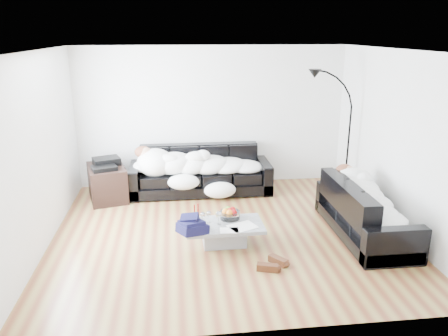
{
  "coord_description": "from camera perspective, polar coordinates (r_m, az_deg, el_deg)",
  "views": [
    {
      "loc": [
        -0.72,
        -5.82,
        2.84
      ],
      "look_at": [
        0.0,
        0.3,
        0.9
      ],
      "focal_mm": 35.0,
      "sensor_mm": 36.0,
      "label": 1
    }
  ],
  "objects": [
    {
      "name": "sleeper_back",
      "position": [
        7.83,
        -3.1,
        1.1
      ],
      "size": [
        2.14,
        0.74,
        0.43
      ],
      "primitive_type": null,
      "color": "white",
      "rests_on": "sofa_back"
    },
    {
      "name": "stereo",
      "position": [
        7.81,
        -15.2,
        0.64
      ],
      "size": [
        0.53,
        0.47,
        0.13
      ],
      "primitive_type": "cube",
      "rotation": [
        0.0,
        0.0,
        0.35
      ],
      "color": "black",
      "rests_on": "av_cabinet"
    },
    {
      "name": "fruit_bowl",
      "position": [
        6.17,
        0.79,
        -5.87
      ],
      "size": [
        0.35,
        0.35,
        0.17
      ],
      "primitive_type": "cylinder",
      "rotation": [
        0.0,
        0.0,
        0.29
      ],
      "color": "white",
      "rests_on": "coffee_table"
    },
    {
      "name": "navy_jacket",
      "position": [
        5.74,
        -3.99,
        -6.77
      ],
      "size": [
        0.44,
        0.39,
        0.19
      ],
      "primitive_type": null,
      "rotation": [
        0.0,
        0.0,
        0.19
      ],
      "color": "black",
      "rests_on": "coffee_table"
    },
    {
      "name": "candle_right",
      "position": [
        6.17,
        -3.41,
        -5.66
      ],
      "size": [
        0.05,
        0.05,
        0.22
      ],
      "primitive_type": "cylinder",
      "rotation": [
        0.0,
        0.0,
        -0.17
      ],
      "color": "maroon",
      "rests_on": "coffee_table"
    },
    {
      "name": "sofa_right",
      "position": [
        6.6,
        18.02,
        -5.19
      ],
      "size": [
        0.83,
        1.94,
        0.79
      ],
      "primitive_type": "cube",
      "rotation": [
        0.0,
        0.0,
        1.57
      ],
      "color": "black",
      "rests_on": "ground"
    },
    {
      "name": "wine_glass_b",
      "position": [
        6.02,
        -2.78,
        -6.53
      ],
      "size": [
        0.09,
        0.09,
        0.17
      ],
      "primitive_type": "cylinder",
      "rotation": [
        0.0,
        0.0,
        -0.22
      ],
      "color": "white",
      "rests_on": "coffee_table"
    },
    {
      "name": "floor_lamp",
      "position": [
        7.9,
        15.93,
        3.24
      ],
      "size": [
        0.77,
        0.48,
        1.98
      ],
      "primitive_type": null,
      "rotation": [
        0.0,
        0.0,
        -0.28
      ],
      "color": "black",
      "rests_on": "ground"
    },
    {
      "name": "coffee_table",
      "position": [
        6.1,
        0.04,
        -8.62
      ],
      "size": [
        1.07,
        0.64,
        0.31
      ],
      "primitive_type": "cube",
      "rotation": [
        0.0,
        0.0,
        0.02
      ],
      "color": "#939699",
      "rests_on": "ground"
    },
    {
      "name": "sofa_back",
      "position": [
        7.95,
        -3.1,
        -0.32
      ],
      "size": [
        2.53,
        0.88,
        0.83
      ],
      "primitive_type": "cube",
      "color": "black",
      "rests_on": "ground"
    },
    {
      "name": "shoes",
      "position": [
        5.63,
        6.36,
        -12.34
      ],
      "size": [
        0.54,
        0.5,
        0.1
      ],
      "primitive_type": null,
      "rotation": [
        0.0,
        0.0,
        -0.51
      ],
      "color": "#472311",
      "rests_on": "ground"
    },
    {
      "name": "wine_glass_c",
      "position": [
        5.99,
        -0.72,
        -6.54
      ],
      "size": [
        0.08,
        0.08,
        0.19
      ],
      "primitive_type": "cylinder",
      "rotation": [
        0.0,
        0.0,
        0.04
      ],
      "color": "white",
      "rests_on": "coffee_table"
    },
    {
      "name": "wall_right",
      "position": [
        6.82,
        21.69,
        3.19
      ],
      "size": [
        0.02,
        4.5,
        2.6
      ],
      "primitive_type": "cube",
      "color": "silver",
      "rests_on": "ground"
    },
    {
      "name": "ground",
      "position": [
        6.51,
        0.31,
        -8.37
      ],
      "size": [
        5.0,
        5.0,
        0.0
      ],
      "primitive_type": "plane",
      "color": "brown",
      "rests_on": "ground"
    },
    {
      "name": "av_cabinet",
      "position": [
        7.91,
        -15.0,
        -1.87
      ],
      "size": [
        0.79,
        0.99,
        0.6
      ],
      "primitive_type": "cube",
      "rotation": [
        0.0,
        0.0,
        0.25
      ],
      "color": "black",
      "rests_on": "ground"
    },
    {
      "name": "newspaper_b",
      "position": [
        5.84,
        0.7,
        -8.13
      ],
      "size": [
        0.26,
        0.19,
        0.01
      ],
      "primitive_type": "cube",
      "rotation": [
        0.0,
        0.0,
        -0.07
      ],
      "color": "silver",
      "rests_on": "coffee_table"
    },
    {
      "name": "ceiling",
      "position": [
        5.87,
        0.35,
        15.13
      ],
      "size": [
        5.0,
        5.0,
        0.0
      ],
      "primitive_type": "plane",
      "color": "white",
      "rests_on": "ground"
    },
    {
      "name": "teal_cushion",
      "position": [
        6.98,
        15.83,
        -0.89
      ],
      "size": [
        0.42,
        0.38,
        0.2
      ],
      "primitive_type": "ellipsoid",
      "rotation": [
        0.0,
        0.0,
        0.24
      ],
      "color": "#093A44",
      "rests_on": "sofa_right"
    },
    {
      "name": "wall_left",
      "position": [
        6.28,
        -22.97,
        1.87
      ],
      "size": [
        0.02,
        4.5,
        2.6
      ],
      "primitive_type": "cube",
      "color": "silver",
      "rests_on": "ground"
    },
    {
      "name": "wine_glass_a",
      "position": [
        6.05,
        -2.01,
        -6.39
      ],
      "size": [
        0.09,
        0.09,
        0.17
      ],
      "primitive_type": "cylinder",
      "rotation": [
        0.0,
        0.0,
        0.34
      ],
      "color": "white",
      "rests_on": "coffee_table"
    },
    {
      "name": "wall_back",
      "position": [
        8.25,
        -1.58,
        6.71
      ],
      "size": [
        5.0,
        0.02,
        2.6
      ],
      "primitive_type": "cube",
      "color": "silver",
      "rests_on": "ground"
    },
    {
      "name": "sleeper_right",
      "position": [
        6.52,
        18.21,
        -3.32
      ],
      "size": [
        0.7,
        1.66,
        0.41
      ],
      "primitive_type": null,
      "rotation": [
        0.0,
        0.0,
        1.57
      ],
      "color": "white",
      "rests_on": "sofa_right"
    },
    {
      "name": "candle_left",
      "position": [
        6.13,
        -3.88,
        -5.81
      ],
      "size": [
        0.05,
        0.05,
        0.22
      ],
      "primitive_type": "cylinder",
      "rotation": [
        0.0,
        0.0,
        0.26
      ],
      "color": "maroon",
      "rests_on": "coffee_table"
    },
    {
      "name": "newspaper_a",
      "position": [
        5.95,
        2.43,
        -7.62
      ],
      "size": [
        0.44,
        0.39,
        0.01
      ],
      "primitive_type": "cube",
      "rotation": [
        0.0,
        0.0,
        0.4
      ],
      "color": "silver",
      "rests_on": "coffee_table"
    }
  ]
}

